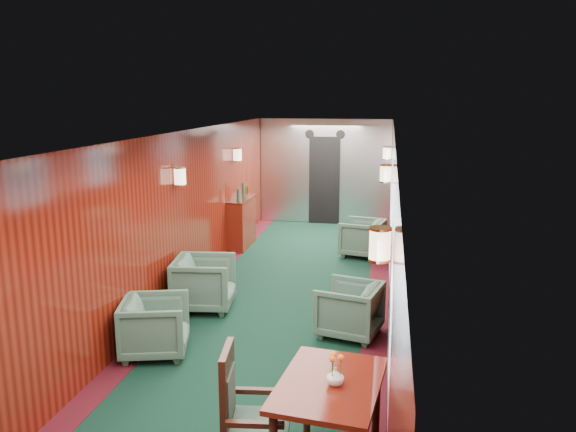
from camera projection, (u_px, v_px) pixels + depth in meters
The scene contains 12 objects.
room at pixel (271, 197), 7.07m from camera, with size 12.00×12.10×2.40m.
bulkhead at pixel (325, 172), 12.85m from camera, with size 2.98×0.17×2.39m.
windows_right at pixel (391, 212), 7.09m from camera, with size 0.02×8.60×0.80m.
wall_sconces at pixel (280, 179), 7.58m from camera, with size 2.97×7.97×0.25m.
dining_table at pixel (329, 397), 4.22m from camera, with size 0.86×1.13×0.79m.
side_chair at pixel (245, 411), 4.19m from camera, with size 0.53×0.56×1.08m.
credenza at pixel (242, 222), 10.91m from camera, with size 0.34×1.08×1.24m.
flower_vase at pixel (335, 376), 4.14m from camera, with size 0.13×0.13×0.14m, color white.
armchair_left_near at pixel (155, 326), 6.35m from camera, with size 0.71×0.73×0.67m, color #1A3E31.
armchair_left_far at pixel (204, 283), 7.72m from camera, with size 0.78×0.81×0.73m, color #1A3E31.
armchair_right_near at pixel (349, 309), 6.86m from camera, with size 0.71×0.73×0.66m, color #1A3E31.
armchair_right_far at pixel (362, 238), 10.29m from camera, with size 0.73×0.75×0.68m, color #1A3E31.
Camera 1 is at (1.45, -6.81, 2.88)m, focal length 35.00 mm.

